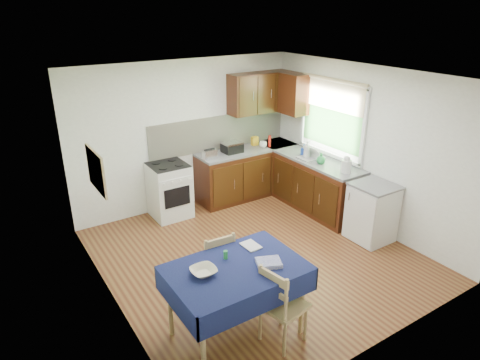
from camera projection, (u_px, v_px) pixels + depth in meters
floor at (256, 255)px, 6.08m from camera, size 4.20×4.20×0.00m
ceiling at (259, 76)px, 5.12m from camera, size 4.00×4.20×0.02m
wall_back at (186, 135)px, 7.23m from camera, size 4.00×0.02×2.50m
wall_front at (388, 242)px, 3.97m from camera, size 4.00×0.02×2.50m
wall_left at (106, 210)px, 4.59m from camera, size 0.02×4.20×2.50m
wall_right at (363, 147)px, 6.60m from camera, size 0.02×4.20×2.50m
base_cabinets at (279, 179)px, 7.57m from camera, size 1.90×2.30×0.86m
worktop_back at (247, 150)px, 7.66m from camera, size 1.90×0.60×0.04m
worktop_right at (318, 161)px, 7.10m from camera, size 0.60×1.70×0.04m
worktop_corner at (276, 144)px, 7.99m from camera, size 0.60×0.60×0.04m
splashback at (220, 132)px, 7.56m from camera, size 2.70×0.02×0.60m
upper_cabinets at (270, 93)px, 7.53m from camera, size 1.20×0.85×0.70m
stove at (169, 190)px, 7.05m from camera, size 0.60×0.61×0.92m
window at (332, 113)px, 6.98m from camera, size 0.04×1.48×1.26m
fridge at (372, 212)px, 6.34m from camera, size 0.58×0.60×0.89m
corkboard at (96, 171)px, 4.71m from camera, size 0.04×0.62×0.47m
dining_table at (236, 276)px, 4.36m from camera, size 1.38×0.93×0.84m
chair_far at (215, 265)px, 4.95m from camera, size 0.44×0.44×0.94m
chair_near at (281, 303)px, 4.33m from camera, size 0.48×0.48×0.93m
toaster at (210, 154)px, 7.13m from camera, size 0.23×0.14×0.18m
sandwich_press at (232, 147)px, 7.45m from camera, size 0.32×0.28×0.19m
sauce_bottle at (270, 141)px, 7.72m from camera, size 0.05×0.05×0.21m
yellow_packet at (255, 141)px, 7.82m from camera, size 0.13×0.10×0.16m
dish_rack at (311, 157)px, 7.18m from camera, size 0.41×0.31×0.19m
kettle at (346, 165)px, 6.54m from camera, size 0.16×0.16×0.27m
cup at (263, 144)px, 7.72m from camera, size 0.17×0.17×0.11m
soap_bottle_a at (307, 150)px, 7.15m from camera, size 0.16×0.16×0.29m
soap_bottle_b at (304, 150)px, 7.31m from camera, size 0.11×0.11×0.18m
soap_bottle_c at (321, 158)px, 6.90m from camera, size 0.16×0.16×0.18m
plate_bowl at (204, 271)px, 4.20m from camera, size 0.26×0.26×0.06m
book at (245, 248)px, 4.64m from camera, size 0.17×0.23×0.02m
spice_jar at (226, 255)px, 4.45m from camera, size 0.04×0.04×0.09m
tea_towel at (269, 263)px, 4.35m from camera, size 0.31×0.28×0.04m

